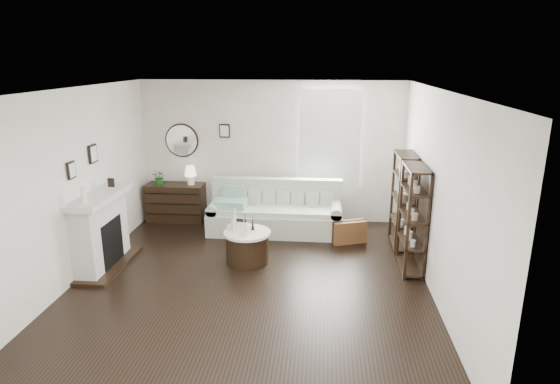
# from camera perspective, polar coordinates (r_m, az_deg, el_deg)

# --- Properties ---
(room) EXTENTS (5.50, 5.50, 5.50)m
(room) POSITION_cam_1_polar(r_m,az_deg,el_deg) (8.86, 3.67, 6.30)
(room) COLOR black
(room) RESTS_ON ground
(fireplace) EXTENTS (0.50, 1.40, 1.84)m
(fireplace) POSITION_cam_1_polar(r_m,az_deg,el_deg) (7.58, -20.91, -4.73)
(fireplace) COLOR silver
(fireplace) RESTS_ON ground
(shelf_unit_far) EXTENTS (0.30, 0.80, 1.60)m
(shelf_unit_far) POSITION_cam_1_polar(r_m,az_deg,el_deg) (8.03, 14.78, -1.07)
(shelf_unit_far) COLOR black
(shelf_unit_far) RESTS_ON ground
(shelf_unit_near) EXTENTS (0.30, 0.80, 1.60)m
(shelf_unit_near) POSITION_cam_1_polar(r_m,az_deg,el_deg) (7.18, 15.88, -3.17)
(shelf_unit_near) COLOR black
(shelf_unit_near) RESTS_ON ground
(sofa) EXTENTS (2.42, 0.84, 0.94)m
(sofa) POSITION_cam_1_polar(r_m,az_deg,el_deg) (8.61, -0.54, -2.80)
(sofa) COLOR beige
(sofa) RESTS_ON ground
(quilt) EXTENTS (0.58, 0.48, 0.14)m
(quilt) POSITION_cam_1_polar(r_m,az_deg,el_deg) (8.53, -5.92, -1.34)
(quilt) COLOR #278F61
(quilt) RESTS_ON sofa
(suitcase) EXTENTS (0.62, 0.39, 0.39)m
(suitcase) POSITION_cam_1_polar(r_m,az_deg,el_deg) (8.19, 8.43, -4.83)
(suitcase) COLOR brown
(suitcase) RESTS_ON ground
(dresser) EXTENTS (1.11, 0.48, 0.74)m
(dresser) POSITION_cam_1_polar(r_m,az_deg,el_deg) (9.36, -12.56, -1.24)
(dresser) COLOR black
(dresser) RESTS_ON ground
(table_lamp) EXTENTS (0.24, 0.24, 0.37)m
(table_lamp) POSITION_cam_1_polar(r_m,az_deg,el_deg) (9.12, -10.84, 2.01)
(table_lamp) COLOR white
(table_lamp) RESTS_ON dresser
(potted_plant) EXTENTS (0.32, 0.30, 0.28)m
(potted_plant) POSITION_cam_1_polar(r_m,az_deg,el_deg) (9.28, -14.47, 1.74)
(potted_plant) COLOR #1D601B
(potted_plant) RESTS_ON dresser
(drum_table) EXTENTS (0.73, 0.73, 0.51)m
(drum_table) POSITION_cam_1_polar(r_m,az_deg,el_deg) (7.36, -3.99, -6.65)
(drum_table) COLOR black
(drum_table) RESTS_ON ground
(pedestal_table) EXTENTS (0.44, 0.44, 0.53)m
(pedestal_table) POSITION_cam_1_polar(r_m,az_deg,el_deg) (7.45, -4.93, -4.51)
(pedestal_table) COLOR silver
(pedestal_table) RESTS_ON ground
(eiffel_drum) EXTENTS (0.14, 0.14, 0.20)m
(eiffel_drum) POSITION_cam_1_polar(r_m,az_deg,el_deg) (7.26, -3.34, -3.97)
(eiffel_drum) COLOR black
(eiffel_drum) RESTS_ON drum_table
(bottle_drum) EXTENTS (0.07, 0.07, 0.28)m
(bottle_drum) POSITION_cam_1_polar(r_m,az_deg,el_deg) (7.17, -5.59, -3.96)
(bottle_drum) COLOR silver
(bottle_drum) RESTS_ON drum_table
(card_frame_drum) EXTENTS (0.16, 0.08, 0.21)m
(card_frame_drum) POSITION_cam_1_polar(r_m,az_deg,el_deg) (7.07, -4.69, -4.55)
(card_frame_drum) COLOR silver
(card_frame_drum) RESTS_ON drum_table
(eiffel_ped) EXTENTS (0.11, 0.11, 0.17)m
(eiffel_ped) POSITION_cam_1_polar(r_m,az_deg,el_deg) (7.42, -4.26, -3.50)
(eiffel_ped) COLOR black
(eiffel_ped) RESTS_ON pedestal_table
(flask_ped) EXTENTS (0.15, 0.15, 0.28)m
(flask_ped) POSITION_cam_1_polar(r_m,az_deg,el_deg) (7.42, -5.52, -3.12)
(flask_ped) COLOR silver
(flask_ped) RESTS_ON pedestal_table
(card_frame_ped) EXTENTS (0.13, 0.08, 0.17)m
(card_frame_ped) POSITION_cam_1_polar(r_m,az_deg,el_deg) (7.30, -4.96, -3.89)
(card_frame_ped) COLOR black
(card_frame_ped) RESTS_ON pedestal_table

